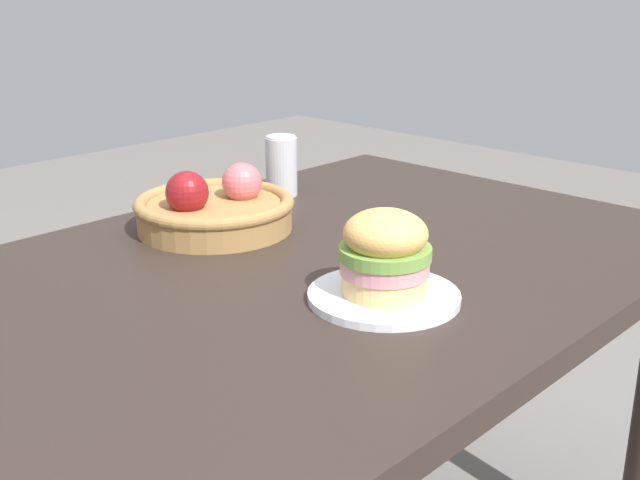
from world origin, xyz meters
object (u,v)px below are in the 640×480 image
(plate, at_px, (384,296))
(fruit_basket, at_px, (215,209))
(sandwich, at_px, (385,252))
(soda_can, at_px, (281,166))

(plate, height_order, fruit_basket, fruit_basket)
(plate, relative_size, sandwich, 1.67)
(sandwich, relative_size, fruit_basket, 0.46)
(sandwich, xyz_separation_m, soda_can, (0.29, 0.51, -0.01))
(plate, xyz_separation_m, sandwich, (0.00, -0.00, 0.07))
(plate, bearing_deg, soda_can, 60.57)
(plate, relative_size, fruit_basket, 0.76)
(plate, height_order, sandwich, sandwich)
(plate, height_order, soda_can, soda_can)
(plate, bearing_deg, sandwich, -90.00)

